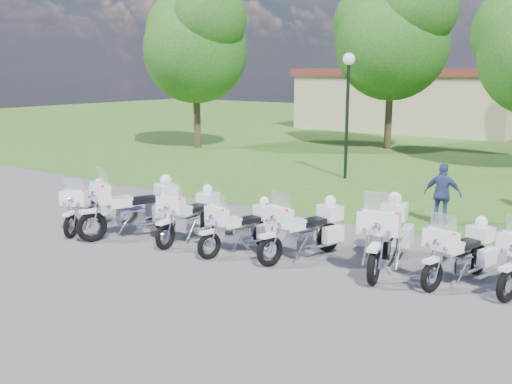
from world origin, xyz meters
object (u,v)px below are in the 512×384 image
Objects in this scene: motorcycle_0 at (88,205)px; bystander_c at (443,194)px; lamp_post at (348,85)px; motorcycle_1 at (135,206)px; motorcycle_3 at (242,226)px; motorcycle_4 at (305,228)px; motorcycle_2 at (191,214)px; motorcycle_5 at (386,233)px; motorcycle_6 at (460,251)px.

motorcycle_0 is 1.23× the size of bystander_c.
motorcycle_0 is 9.07m from bystander_c.
motorcycle_0 is 10.61m from lamp_post.
bystander_c is (5.73, 5.28, 0.08)m from motorcycle_1.
motorcycle_3 is 1.43m from motorcycle_4.
motorcycle_4 reaches higher than motorcycle_0.
motorcycle_1 is at bearing 16.06° from motorcycle_2.
motorcycle_2 is 0.49× the size of lamp_post.
motorcycle_1 is 1.43m from motorcycle_2.
motorcycle_4 is 0.88× the size of motorcycle_5.
motorcycle_1 reaches higher than bystander_c.
motorcycle_3 is at bearing 52.50° from bystander_c.
motorcycle_4 is (5.65, 1.23, 0.05)m from motorcycle_0.
lamp_post is at bearing -126.16° from motorcycle_0.
motorcycle_4 is 1.07× the size of motorcycle_6.
lamp_post is (0.69, 9.71, 2.69)m from motorcycle_1.
motorcycle_6 is at bearing 166.93° from motorcycle_0.
motorcycle_2 is 6.07m from motorcycle_6.
motorcycle_4 is 9.86m from lamp_post.
motorcycle_2 is 0.87× the size of motorcycle_5.
motorcycle_4 is (2.89, 0.44, 0.02)m from motorcycle_2.
motorcycle_1 is 4.33m from motorcycle_4.
bystander_c is (7.15, 5.58, 0.21)m from motorcycle_0.
motorcycle_6 is (1.46, 0.09, -0.12)m from motorcycle_5.
motorcycle_4 reaches higher than motorcycle_6.
motorcycle_3 is 0.92× the size of motorcycle_4.
motorcycle_2 is at bearing 171.77° from motorcycle_0.
motorcycle_1 is at bearing 167.47° from motorcycle_0.
bystander_c is (5.04, -4.43, -2.61)m from lamp_post.
motorcycle_1 is 0.97× the size of motorcycle_5.
motorcycle_4 is at bearing 1.80° from motorcycle_5.
motorcycle_5 reaches higher than motorcycle_0.
motorcycle_0 is at bearing -101.95° from lamp_post.
lamp_post is 2.82× the size of bystander_c.
motorcycle_3 is at bearing 27.39° from motorcycle_6.
motorcycle_1 reaches higher than motorcycle_0.
motorcycle_2 is at bearing -85.97° from lamp_post.
motorcycle_1 is at bearing 26.42° from motorcycle_6.
motorcycle_2 is 6.49m from bystander_c.
motorcycle_0 is 0.89× the size of motorcycle_4.
motorcycle_4 is at bearing 168.05° from motorcycle_0.
motorcycle_0 is 1.46m from motorcycle_1.
motorcycle_5 is 1.47m from motorcycle_6.
motorcycle_6 is (4.47, 0.95, 0.01)m from motorcycle_3.
motorcycle_6 is 1.29× the size of bystander_c.
motorcycle_6 is (8.76, 1.72, 0.00)m from motorcycle_0.
motorcycle_4 is at bearing 24.46° from motorcycle_6.
motorcycle_4 is at bearing 64.23° from bystander_c.
bystander_c is at bearing -91.69° from motorcycle_4.
motorcycle_4 reaches higher than motorcycle_2.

